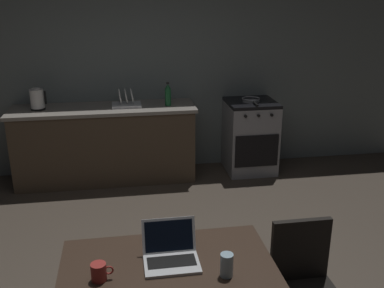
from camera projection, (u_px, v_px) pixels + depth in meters
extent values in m
cube|color=slate|center=(172.00, 65.00, 5.55)|extent=(6.40, 0.10, 2.66)
cube|color=#4C3D2D|center=(106.00, 145.00, 5.39)|extent=(2.10, 0.60, 0.87)
cube|color=gray|center=(103.00, 109.00, 5.24)|extent=(2.16, 0.64, 0.04)
cube|color=gray|center=(250.00, 138.00, 5.66)|extent=(0.60, 0.60, 0.87)
cube|color=black|center=(251.00, 103.00, 5.51)|extent=(0.60, 0.60, 0.04)
cube|color=black|center=(257.00, 151.00, 5.40)|extent=(0.54, 0.01, 0.40)
cylinder|color=black|center=(246.00, 116.00, 5.22)|extent=(0.04, 0.02, 0.04)
cylinder|color=black|center=(259.00, 116.00, 5.25)|extent=(0.04, 0.02, 0.04)
cylinder|color=black|center=(272.00, 115.00, 5.27)|extent=(0.04, 0.02, 0.04)
cube|color=#332319|center=(168.00, 270.00, 2.57)|extent=(1.24, 0.78, 0.04)
cylinder|color=#332319|center=(245.00, 278.00, 3.08)|extent=(0.05, 0.05, 0.67)
cube|color=black|center=(300.00, 250.00, 2.81)|extent=(0.38, 0.04, 0.42)
cube|color=silver|center=(172.00, 264.00, 2.57)|extent=(0.32, 0.22, 0.02)
cube|color=black|center=(172.00, 261.00, 2.58)|extent=(0.28, 0.12, 0.00)
cube|color=silver|center=(169.00, 235.00, 2.67)|extent=(0.32, 0.07, 0.20)
cube|color=black|center=(169.00, 236.00, 2.66)|extent=(0.29, 0.06, 0.18)
cylinder|color=black|center=(38.00, 109.00, 5.12)|extent=(0.16, 0.16, 0.02)
cylinder|color=silver|center=(37.00, 99.00, 5.08)|extent=(0.15, 0.15, 0.21)
cylinder|color=silver|center=(36.00, 89.00, 5.04)|extent=(0.09, 0.09, 0.02)
cube|color=black|center=(45.00, 97.00, 5.09)|extent=(0.02, 0.02, 0.15)
cylinder|color=#19592D|center=(168.00, 97.00, 5.27)|extent=(0.07, 0.07, 0.20)
cone|color=#19592D|center=(168.00, 86.00, 5.23)|extent=(0.07, 0.07, 0.06)
cylinder|color=black|center=(168.00, 83.00, 5.21)|extent=(0.03, 0.03, 0.02)
cylinder|color=gray|center=(251.00, 101.00, 5.48)|extent=(0.21, 0.21, 0.01)
torus|color=gray|center=(251.00, 99.00, 5.47)|extent=(0.22, 0.22, 0.02)
cylinder|color=black|center=(256.00, 104.00, 5.30)|extent=(0.02, 0.18, 0.02)
cylinder|color=#9E2D28|center=(99.00, 272.00, 2.43)|extent=(0.09, 0.09, 0.10)
torus|color=#9E2D28|center=(109.00, 270.00, 2.44)|extent=(0.05, 0.01, 0.05)
cylinder|color=#99B7C6|center=(227.00, 265.00, 2.46)|extent=(0.07, 0.07, 0.14)
cube|color=silver|center=(127.00, 105.00, 5.27)|extent=(0.34, 0.26, 0.03)
cylinder|color=white|center=(120.00, 96.00, 5.22)|extent=(0.04, 0.18, 0.18)
cylinder|color=white|center=(126.00, 96.00, 5.23)|extent=(0.04, 0.18, 0.18)
cylinder|color=white|center=(132.00, 96.00, 5.24)|extent=(0.04, 0.18, 0.18)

